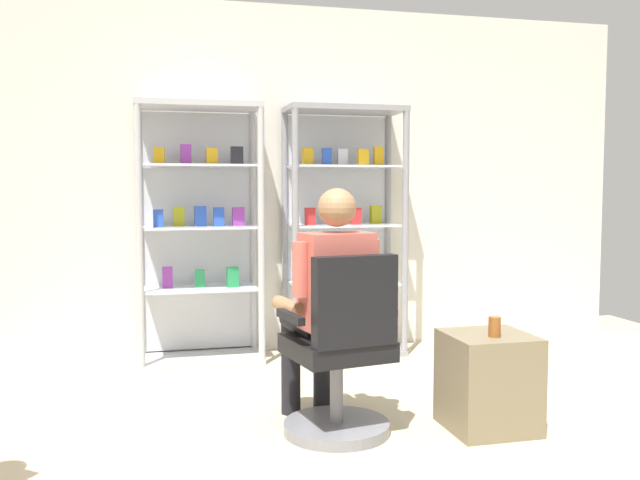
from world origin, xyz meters
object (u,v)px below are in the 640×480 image
at_px(display_cabinet_right, 342,229).
at_px(seated_shopkeeper, 328,296).
at_px(display_cabinet_left, 199,231).
at_px(tea_glass, 495,327).
at_px(storage_crate, 488,382).
at_px(office_chair, 341,362).

bearing_deg(display_cabinet_right, seated_shopkeeper, -108.11).
bearing_deg(seated_shopkeeper, display_cabinet_left, 108.86).
height_order(display_cabinet_left, seated_shopkeeper, display_cabinet_left).
bearing_deg(tea_glass, seated_shopkeeper, 159.41).
bearing_deg(display_cabinet_left, seated_shopkeeper, -71.14).
bearing_deg(display_cabinet_right, display_cabinet_left, -179.97).
distance_m(display_cabinet_left, display_cabinet_right, 1.10).
bearing_deg(tea_glass, display_cabinet_right, 98.15).
distance_m(display_cabinet_right, seated_shopkeeper, 1.75).
distance_m(display_cabinet_left, storage_crate, 2.44).
height_order(display_cabinet_right, storage_crate, display_cabinet_right).
bearing_deg(office_chair, tea_glass, -10.50).
relative_size(display_cabinet_right, office_chair, 1.98).
bearing_deg(display_cabinet_left, tea_glass, -54.75).
distance_m(office_chair, tea_glass, 0.82).
xyz_separation_m(display_cabinet_right, seated_shopkeeper, (-0.54, -1.64, -0.25)).
bearing_deg(office_chair, seated_shopkeeper, 100.15).
relative_size(office_chair, seated_shopkeeper, 0.74).
xyz_separation_m(display_cabinet_left, office_chair, (0.59, -1.80, -0.57)).
relative_size(display_cabinet_left, storage_crate, 3.68).
xyz_separation_m(display_cabinet_left, tea_glass, (1.38, -1.95, -0.40)).
relative_size(office_chair, tea_glass, 8.99).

